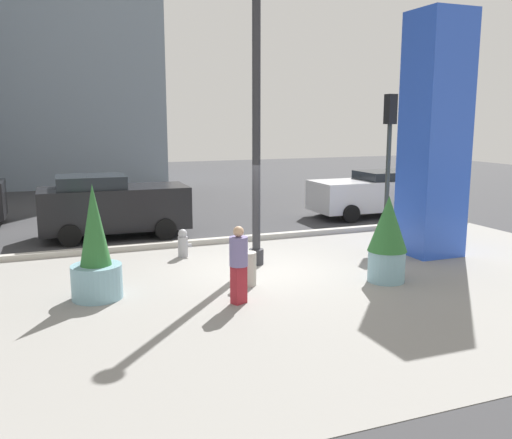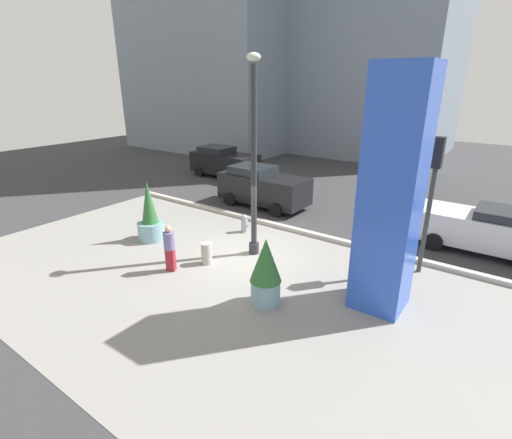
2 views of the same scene
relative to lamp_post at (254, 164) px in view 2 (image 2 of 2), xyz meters
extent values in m
plane|color=#38383A|center=(-0.03, 3.53, -3.24)|extent=(60.00, 60.00, 0.00)
cube|color=gray|center=(-0.03, -2.47, -3.24)|extent=(18.00, 10.00, 0.02)
cube|color=#B7B2A8|center=(-0.03, 2.65, -3.16)|extent=(18.00, 0.24, 0.16)
cylinder|color=#2D2D33|center=(0.00, 0.00, -3.04)|extent=(0.36, 0.36, 0.40)
cylinder|color=#2D2D33|center=(0.00, 0.00, -0.08)|extent=(0.20, 0.20, 6.33)
ellipsoid|color=silver|center=(0.00, 0.00, 3.27)|extent=(0.44, 0.44, 0.28)
cube|color=blue|center=(4.73, -0.65, -0.10)|extent=(1.34, 1.34, 6.29)
cylinder|color=#7AA8B7|center=(2.16, -2.43, -2.89)|extent=(0.82, 0.82, 0.71)
cylinder|color=#382819|center=(2.16, -2.43, -2.55)|extent=(0.75, 0.75, 0.04)
cone|color=#2D6B33|center=(2.16, -2.43, -1.91)|extent=(0.87, 0.87, 1.23)
cylinder|color=#7AA8B7|center=(-3.98, -1.31, -2.89)|extent=(1.01, 1.01, 0.71)
cylinder|color=#382819|center=(-3.98, -1.31, -2.55)|extent=(0.93, 0.93, 0.04)
cone|color=#2D6B33|center=(-3.98, -1.31, -1.71)|extent=(0.62, 0.62, 1.64)
cylinder|color=#99999E|center=(-1.52, 1.42, -2.97)|extent=(0.26, 0.26, 0.55)
sphere|color=#99999E|center=(-1.52, 1.42, -2.61)|extent=(0.24, 0.24, 0.24)
cylinder|color=#99999E|center=(-1.35, 1.42, -2.94)|extent=(0.12, 0.10, 0.10)
cylinder|color=#B2ADA3|center=(-0.82, -1.59, -2.87)|extent=(0.36, 0.36, 0.75)
cylinder|color=#333833|center=(5.17, 1.99, -1.53)|extent=(0.14, 0.14, 3.43)
cube|color=black|center=(5.17, 1.99, 0.64)|extent=(0.28, 0.32, 0.90)
sphere|color=green|center=(5.17, 2.16, 0.64)|extent=(0.18, 0.18, 0.18)
cube|color=silver|center=(6.53, 5.00, -2.43)|extent=(4.46, 1.88, 1.08)
cube|color=#1E2328|center=(7.20, 5.00, -1.73)|extent=(2.01, 1.65, 0.31)
cylinder|color=black|center=(5.15, 4.06, -2.92)|extent=(0.64, 0.22, 0.64)
cylinder|color=black|center=(5.15, 5.93, -2.92)|extent=(0.64, 0.22, 0.64)
cube|color=black|center=(-2.82, 4.70, -2.33)|extent=(4.47, 1.99, 1.27)
cube|color=#1E2328|center=(-3.49, 4.72, -1.51)|extent=(2.03, 1.70, 0.38)
cylinder|color=black|center=(-1.43, 5.60, -2.92)|extent=(0.65, 0.24, 0.64)
cylinder|color=black|center=(-1.48, 3.73, -2.92)|extent=(0.65, 0.24, 0.64)
cylinder|color=black|center=(-4.17, 5.67, -2.92)|extent=(0.65, 0.24, 0.64)
cylinder|color=black|center=(-4.22, 3.80, -2.92)|extent=(0.65, 0.24, 0.64)
cube|color=black|center=(-8.26, 8.20, -2.35)|extent=(4.44, 1.98, 1.24)
cube|color=#1E2328|center=(-8.92, 8.21, -1.55)|extent=(2.02, 1.70, 0.37)
cylinder|color=black|center=(-6.88, 9.11, -2.92)|extent=(0.64, 0.23, 0.64)
cylinder|color=black|center=(-6.92, 7.23, -2.92)|extent=(0.64, 0.23, 0.64)
cylinder|color=black|center=(-9.60, 9.17, -2.92)|extent=(0.64, 0.23, 0.64)
cylinder|color=black|center=(-9.64, 7.29, -2.92)|extent=(0.64, 0.23, 0.64)
cube|color=maroon|center=(-1.41, -2.65, -2.86)|extent=(0.34, 0.29, 0.77)
cylinder|color=slate|center=(-1.41, -2.65, -2.18)|extent=(0.47, 0.47, 0.58)
sphere|color=tan|center=(-1.41, -2.65, -1.79)|extent=(0.21, 0.21, 0.21)
camera|label=1|loc=(-4.94, -12.56, 0.37)|focal=39.06mm
camera|label=2|loc=(7.27, -9.99, 2.61)|focal=26.56mm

